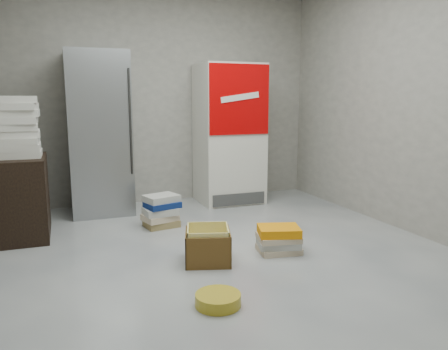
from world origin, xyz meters
TOP-DOWN VIEW (x-y plane):
  - ground at (0.00, 0.00)m, footprint 5.00×5.00m
  - room_shell at (0.00, 0.00)m, footprint 4.04×5.04m
  - steel_fridge at (-0.90, 2.13)m, footprint 0.70×0.72m
  - coke_cooler at (0.75, 2.12)m, footprint 0.80×0.73m
  - wood_shelf at (-1.73, 1.40)m, footprint 0.50×0.80m
  - supply_box_stack at (-1.72, 1.40)m, footprint 0.44×0.45m
  - phonebook_stack_main at (-0.36, 1.25)m, footprint 0.42×0.37m
  - phonebook_stack_side at (0.45, 0.10)m, footprint 0.42×0.38m
  - cardboard_box at (-0.22, 0.10)m, footprint 0.46×0.46m
  - bucket_lid at (-0.40, -0.68)m, footprint 0.38×0.38m

SIDE VIEW (x-z plane):
  - ground at x=0.00m, z-range 0.00..0.00m
  - bucket_lid at x=-0.40m, z-range 0.00..0.08m
  - phonebook_stack_side at x=0.45m, z-range 0.00..0.24m
  - cardboard_box at x=-0.22m, z-range -0.03..0.27m
  - phonebook_stack_main at x=-0.36m, z-range 0.00..0.34m
  - wood_shelf at x=-1.73m, z-range 0.00..0.80m
  - coke_cooler at x=0.75m, z-range 0.00..1.80m
  - steel_fridge at x=-0.90m, z-range 0.00..1.90m
  - supply_box_stack at x=-1.72m, z-range 0.80..1.38m
  - room_shell at x=0.00m, z-range 0.39..3.21m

